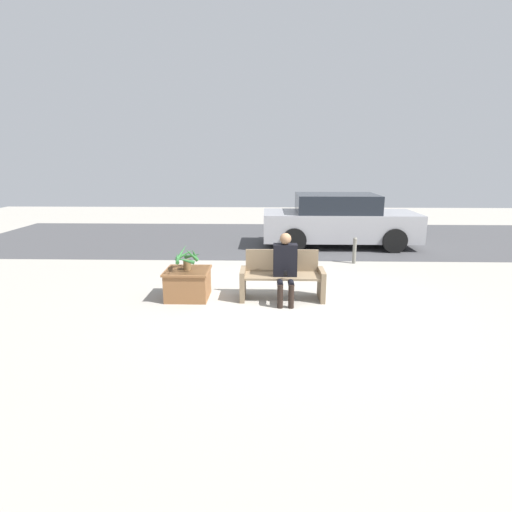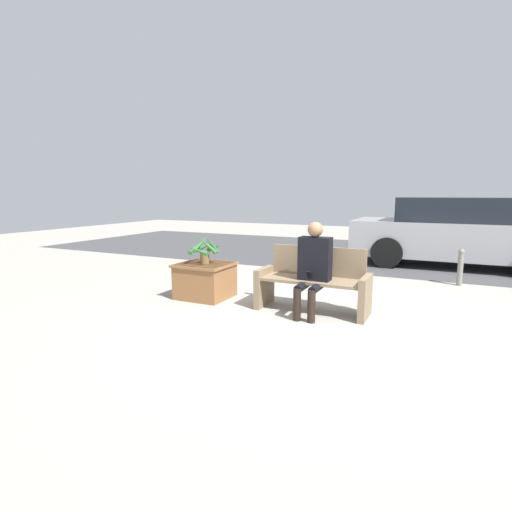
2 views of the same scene
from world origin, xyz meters
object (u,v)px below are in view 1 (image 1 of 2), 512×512
(bench, at_px, (282,277))
(planter_box, at_px, (188,283))
(bollard_post, at_px, (355,250))
(parked_car, at_px, (338,221))
(potted_plant, at_px, (187,258))
(person_seated, at_px, (285,264))

(bench, relative_size, planter_box, 1.90)
(bollard_post, bearing_deg, planter_box, -143.89)
(bench, bearing_deg, parked_car, 68.60)
(bench, distance_m, bollard_post, 3.28)
(bench, xyz_separation_m, potted_plant, (-1.78, -0.04, 0.37))
(person_seated, bearing_deg, bench, 105.20)
(planter_box, bearing_deg, parked_car, 52.85)
(parked_car, relative_size, bollard_post, 6.77)
(planter_box, height_order, parked_car, parked_car)
(parked_car, bearing_deg, person_seated, -110.23)
(potted_plant, bearing_deg, bollard_post, 36.00)
(person_seated, bearing_deg, potted_plant, 175.86)
(person_seated, xyz_separation_m, potted_plant, (-1.83, 0.13, 0.08))
(parked_car, bearing_deg, potted_plant, -127.22)
(potted_plant, bearing_deg, planter_box, -67.31)
(planter_box, relative_size, parked_car, 0.18)
(person_seated, distance_m, planter_box, 1.88)
(bench, distance_m, potted_plant, 1.82)
(parked_car, bearing_deg, bench, -111.40)
(bench, height_order, bollard_post, bench)
(planter_box, bearing_deg, bollard_post, 36.11)
(planter_box, relative_size, bollard_post, 1.23)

